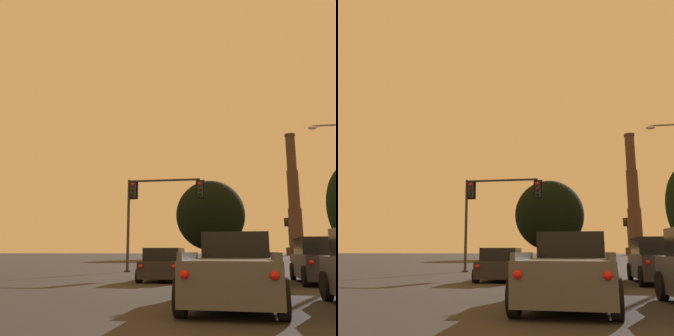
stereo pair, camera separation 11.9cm
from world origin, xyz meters
TOP-DOWN VIEW (x-y plane):
  - suv_right_lane_front at (3.44, 16.20)m, footprint 2.18×4.93m
  - pickup_truck_center_lane_front at (0.34, 15.54)m, footprint 2.24×5.53m
  - pickup_truck_center_lane_second at (-0.09, 9.11)m, footprint 2.35×5.56m
  - hatchback_left_lane_front at (-3.21, 16.54)m, footprint 1.93×4.12m
  - traffic_light_overhead_left at (-5.29, 23.63)m, footprint 5.24×0.50m
  - traffic_light_far_right at (7.51, 58.70)m, footprint 0.78×0.50m
  - smokestack at (20.75, 142.55)m, footprint 7.49×7.49m
  - treeline_left_mid at (-4.56, 71.75)m, footprint 12.73×11.46m

SIDE VIEW (x-z plane):
  - hatchback_left_lane_front at x=-3.21m, z-range -0.05..1.38m
  - pickup_truck_center_lane_front at x=0.34m, z-range -0.11..1.71m
  - pickup_truck_center_lane_second at x=-0.09m, z-range -0.11..1.71m
  - suv_right_lane_front at x=3.44m, z-range -0.03..1.83m
  - traffic_light_far_right at x=7.51m, z-range 0.96..7.16m
  - traffic_light_overhead_left at x=-5.29m, z-range 1.58..7.56m
  - treeline_left_mid at x=-4.56m, z-range 0.73..15.04m
  - smokestack at x=20.75m, z-range -4.65..38.87m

